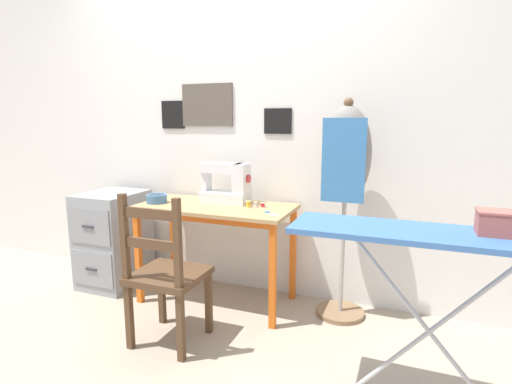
% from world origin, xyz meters
% --- Properties ---
extents(ground_plane, '(14.00, 14.00, 0.00)m').
position_xyz_m(ground_plane, '(0.00, 0.00, 0.00)').
color(ground_plane, tan).
extents(wall_back, '(10.00, 0.07, 2.55)m').
position_xyz_m(wall_back, '(-0.00, 0.60, 1.28)').
color(wall_back, silver).
rests_on(wall_back, ground_plane).
extents(sewing_table, '(1.09, 0.53, 0.71)m').
position_xyz_m(sewing_table, '(0.00, 0.25, 0.62)').
color(sewing_table, tan).
rests_on(sewing_table, ground_plane).
extents(sewing_machine, '(0.36, 0.17, 0.31)m').
position_xyz_m(sewing_machine, '(0.05, 0.38, 0.85)').
color(sewing_machine, white).
rests_on(sewing_machine, sewing_table).
extents(fabric_bowl, '(0.15, 0.15, 0.06)m').
position_xyz_m(fabric_bowl, '(-0.44, 0.19, 0.74)').
color(fabric_bowl, teal).
rests_on(fabric_bowl, sewing_table).
extents(scissors, '(0.12, 0.12, 0.01)m').
position_xyz_m(scissors, '(0.44, 0.17, 0.71)').
color(scissors, silver).
rests_on(scissors, sewing_table).
extents(thread_spool_near_machine, '(0.04, 0.04, 0.04)m').
position_xyz_m(thread_spool_near_machine, '(0.24, 0.29, 0.73)').
color(thread_spool_near_machine, yellow).
rests_on(thread_spool_near_machine, sewing_table).
extents(thread_spool_mid_table, '(0.03, 0.03, 0.04)m').
position_xyz_m(thread_spool_mid_table, '(0.28, 0.32, 0.73)').
color(thread_spool_mid_table, silver).
rests_on(thread_spool_mid_table, sewing_table).
extents(thread_spool_far_edge, '(0.04, 0.04, 0.03)m').
position_xyz_m(thread_spool_far_edge, '(0.33, 0.33, 0.73)').
color(thread_spool_far_edge, red).
rests_on(thread_spool_far_edge, sewing_table).
extents(wooden_chair, '(0.40, 0.38, 0.91)m').
position_xyz_m(wooden_chair, '(-0.01, -0.35, 0.42)').
color(wooden_chair, '#513823').
rests_on(wooden_chair, ground_plane).
extents(filing_cabinet, '(0.41, 0.51, 0.74)m').
position_xyz_m(filing_cabinet, '(-0.90, 0.25, 0.37)').
color(filing_cabinet, '#93999E').
rests_on(filing_cabinet, ground_plane).
extents(dress_form, '(0.32, 0.32, 1.44)m').
position_xyz_m(dress_form, '(0.88, 0.37, 1.01)').
color(dress_form, '#846647').
rests_on(dress_form, ground_plane).
extents(ironing_board, '(1.19, 0.33, 0.86)m').
position_xyz_m(ironing_board, '(1.38, -0.46, 0.80)').
color(ironing_board, '#3D6BAD').
rests_on(ironing_board, ground_plane).
extents(storage_box, '(0.19, 0.12, 0.10)m').
position_xyz_m(storage_box, '(1.61, -0.42, 0.90)').
color(storage_box, '#AD564C').
rests_on(storage_box, ironing_board).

